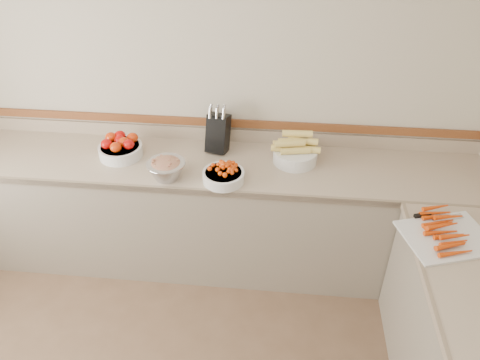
# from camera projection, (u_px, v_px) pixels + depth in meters

# --- Properties ---
(back_wall) EXTENTS (4.00, 0.00, 4.00)m
(back_wall) POSITION_uv_depth(u_px,v_px,m) (200.00, 89.00, 3.28)
(back_wall) COLOR beige
(back_wall) RESTS_ON ground_plane
(counter_back) EXTENTS (4.00, 0.65, 1.08)m
(counter_back) POSITION_uv_depth(u_px,v_px,m) (198.00, 212.00, 3.50)
(counter_back) COLOR tan
(counter_back) RESTS_ON ground_plane
(knife_block) EXTENTS (0.18, 0.21, 0.36)m
(knife_block) POSITION_uv_depth(u_px,v_px,m) (218.00, 132.00, 3.30)
(knife_block) COLOR black
(knife_block) RESTS_ON counter_back
(tomato_bowl) EXTENTS (0.31, 0.31, 0.15)m
(tomato_bowl) POSITION_uv_depth(u_px,v_px,m) (120.00, 148.00, 3.28)
(tomato_bowl) COLOR silver
(tomato_bowl) RESTS_ON counter_back
(cherry_tomato_bowl) EXTENTS (0.28, 0.28, 0.15)m
(cherry_tomato_bowl) POSITION_uv_depth(u_px,v_px,m) (224.00, 175.00, 3.03)
(cherry_tomato_bowl) COLOR silver
(cherry_tomato_bowl) RESTS_ON counter_back
(corn_bowl) EXTENTS (0.34, 0.31, 0.23)m
(corn_bowl) POSITION_uv_depth(u_px,v_px,m) (295.00, 152.00, 3.21)
(corn_bowl) COLOR silver
(corn_bowl) RESTS_ON counter_back
(rhubarb_bowl) EXTENTS (0.26, 0.26, 0.14)m
(rhubarb_bowl) POSITION_uv_depth(u_px,v_px,m) (166.00, 168.00, 3.05)
(rhubarb_bowl) COLOR #B2B2BA
(rhubarb_bowl) RESTS_ON counter_back
(cutting_board) EXTENTS (0.56, 0.50, 0.07)m
(cutting_board) POSITION_uv_depth(u_px,v_px,m) (446.00, 233.00, 2.61)
(cutting_board) COLOR silver
(cutting_board) RESTS_ON counter_right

